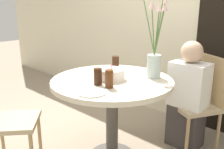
{
  "coord_description": "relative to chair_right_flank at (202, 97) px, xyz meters",
  "views": [
    {
      "loc": [
        1.37,
        -1.45,
        1.36
      ],
      "look_at": [
        0.0,
        0.0,
        0.79
      ],
      "focal_mm": 40.0,
      "sensor_mm": 36.0,
      "label": 1
    }
  ],
  "objects": [
    {
      "name": "wall_back",
      "position": [
        -0.45,
        0.4,
        0.81
      ],
      "size": [
        8.0,
        0.05,
        2.6
      ],
      "color": "beige",
      "rests_on": "ground_plane"
    },
    {
      "name": "dining_table",
      "position": [
        -0.45,
        -0.8,
        0.13
      ],
      "size": [
        1.02,
        1.02,
        0.75
      ],
      "color": "beige",
      "rests_on": "ground_plane"
    },
    {
      "name": "chair_right_flank",
      "position": [
        0.0,
        0.0,
        0.0
      ],
      "size": [
        0.54,
        0.54,
        0.88
      ],
      "rotation": [
        0.0,
        0.0,
        -0.51
      ],
      "color": "tan",
      "rests_on": "ground_plane"
    },
    {
      "name": "chair_near_front",
      "position": [
        -1.05,
        -1.5,
        0.0
      ],
      "size": [
        0.56,
        0.56,
        0.88
      ],
      "rotation": [
        0.0,
        0.0,
        2.43
      ],
      "color": "tan",
      "rests_on": "ground_plane"
    },
    {
      "name": "birthday_cake",
      "position": [
        -0.45,
        -0.81,
        0.31
      ],
      "size": [
        0.22,
        0.22,
        0.13
      ],
      "color": "white",
      "rests_on": "dining_table"
    },
    {
      "name": "flower_vase",
      "position": [
        -0.23,
        -0.52,
        0.49
      ],
      "size": [
        0.34,
        0.15,
        0.76
      ],
      "color": "#B2C6C1",
      "rests_on": "dining_table"
    },
    {
      "name": "side_plate",
      "position": [
        -0.32,
        -1.15,
        0.27
      ],
      "size": [
        0.21,
        0.21,
        0.01
      ],
      "color": "silver",
      "rests_on": "dining_table"
    },
    {
      "name": "drink_glass_0",
      "position": [
        -0.31,
        -0.98,
        0.33
      ],
      "size": [
        0.06,
        0.06,
        0.14
      ],
      "color": "#51280F",
      "rests_on": "dining_table"
    },
    {
      "name": "drink_glass_1",
      "position": [
        -0.69,
        -0.5,
        0.32
      ],
      "size": [
        0.07,
        0.07,
        0.12
      ],
      "color": "#33190C",
      "rests_on": "dining_table"
    },
    {
      "name": "drink_glass_2",
      "position": [
        -0.43,
        -0.99,
        0.33
      ],
      "size": [
        0.07,
        0.07,
        0.13
      ],
      "color": "#33190C",
      "rests_on": "dining_table"
    },
    {
      "name": "person_woman",
      "position": [
        -0.08,
        -0.14,
        -0.0
      ],
      "size": [
        0.34,
        0.24,
        1.04
      ],
      "color": "#383333",
      "rests_on": "ground_plane"
    }
  ]
}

